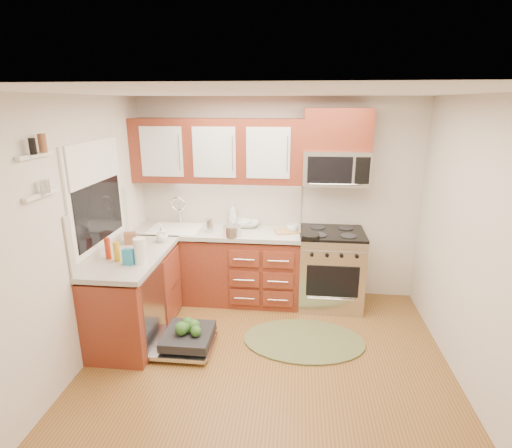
# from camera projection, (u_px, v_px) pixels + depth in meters

# --- Properties ---
(floor) EXTENTS (3.50, 3.50, 0.00)m
(floor) POSITION_uv_depth(u_px,v_px,m) (266.00, 372.00, 3.75)
(floor) COLOR brown
(floor) RESTS_ON ground
(ceiling) EXTENTS (3.50, 3.50, 0.00)m
(ceiling) POSITION_uv_depth(u_px,v_px,m) (268.00, 93.00, 3.01)
(ceiling) COLOR white
(ceiling) RESTS_ON ground
(wall_back) EXTENTS (3.50, 0.04, 2.50)m
(wall_back) POSITION_uv_depth(u_px,v_px,m) (278.00, 200.00, 5.04)
(wall_back) COLOR beige
(wall_back) RESTS_ON ground
(wall_front) EXTENTS (3.50, 0.04, 2.50)m
(wall_front) POSITION_uv_depth(u_px,v_px,m) (235.00, 389.00, 1.72)
(wall_front) COLOR beige
(wall_front) RESTS_ON ground
(wall_left) EXTENTS (0.04, 3.50, 2.50)m
(wall_left) POSITION_uv_depth(u_px,v_px,m) (71.00, 240.00, 3.56)
(wall_left) COLOR beige
(wall_left) RESTS_ON ground
(wall_right) EXTENTS (0.04, 3.50, 2.50)m
(wall_right) POSITION_uv_depth(u_px,v_px,m) (484.00, 256.00, 3.21)
(wall_right) COLOR beige
(wall_right) RESTS_ON ground
(base_cabinet_back) EXTENTS (2.05, 0.60, 0.85)m
(base_cabinet_back) POSITION_uv_depth(u_px,v_px,m) (218.00, 267.00, 5.07)
(base_cabinet_back) COLOR #5A2314
(base_cabinet_back) RESTS_ON ground
(base_cabinet_left) EXTENTS (0.60, 1.25, 0.85)m
(base_cabinet_left) POSITION_uv_depth(u_px,v_px,m) (135.00, 298.00, 4.27)
(base_cabinet_left) COLOR #5A2314
(base_cabinet_left) RESTS_ON ground
(countertop_back) EXTENTS (2.07, 0.64, 0.05)m
(countertop_back) POSITION_uv_depth(u_px,v_px,m) (217.00, 232.00, 4.93)
(countertop_back) COLOR #B2ADA3
(countertop_back) RESTS_ON base_cabinet_back
(countertop_left) EXTENTS (0.64, 1.27, 0.05)m
(countertop_left) POSITION_uv_depth(u_px,v_px,m) (132.00, 257.00, 4.13)
(countertop_left) COLOR #B2ADA3
(countertop_left) RESTS_ON base_cabinet_left
(backsplash_back) EXTENTS (2.05, 0.02, 0.57)m
(backsplash_back) POSITION_uv_depth(u_px,v_px,m) (221.00, 202.00, 5.11)
(backsplash_back) COLOR beige
(backsplash_back) RESTS_ON ground
(backsplash_left) EXTENTS (0.02, 1.25, 0.57)m
(backsplash_left) POSITION_uv_depth(u_px,v_px,m) (101.00, 227.00, 4.07)
(backsplash_left) COLOR beige
(backsplash_left) RESTS_ON ground
(upper_cabinets) EXTENTS (2.05, 0.35, 0.75)m
(upper_cabinets) POSITION_uv_depth(u_px,v_px,m) (217.00, 151.00, 4.77)
(upper_cabinets) COLOR #5A2314
(upper_cabinets) RESTS_ON ground
(cabinet_over_mw) EXTENTS (0.76, 0.35, 0.47)m
(cabinet_over_mw) POSITION_uv_depth(u_px,v_px,m) (338.00, 129.00, 4.55)
(cabinet_over_mw) COLOR #5A2314
(cabinet_over_mw) RESTS_ON ground
(range) EXTENTS (0.76, 0.64, 0.95)m
(range) POSITION_uv_depth(u_px,v_px,m) (331.00, 268.00, 4.90)
(range) COLOR silver
(range) RESTS_ON ground
(microwave) EXTENTS (0.76, 0.38, 0.40)m
(microwave) POSITION_uv_depth(u_px,v_px,m) (336.00, 168.00, 4.65)
(microwave) COLOR silver
(microwave) RESTS_ON ground
(sink) EXTENTS (0.62, 0.50, 0.26)m
(sink) POSITION_uv_depth(u_px,v_px,m) (176.00, 238.00, 4.99)
(sink) COLOR white
(sink) RESTS_ON ground
(dishwasher) EXTENTS (0.70, 0.60, 0.20)m
(dishwasher) POSITION_uv_depth(u_px,v_px,m) (185.00, 340.00, 4.09)
(dishwasher) COLOR silver
(dishwasher) RESTS_ON ground
(window) EXTENTS (0.03, 1.05, 1.05)m
(window) POSITION_uv_depth(u_px,v_px,m) (96.00, 195.00, 3.94)
(window) COLOR white
(window) RESTS_ON ground
(window_blind) EXTENTS (0.02, 0.96, 0.40)m
(window_blind) POSITION_uv_depth(u_px,v_px,m) (95.00, 162.00, 3.84)
(window_blind) COLOR white
(window_blind) RESTS_ON ground
(shelf_upper) EXTENTS (0.04, 0.40, 0.03)m
(shelf_upper) POSITION_uv_depth(u_px,v_px,m) (35.00, 155.00, 2.99)
(shelf_upper) COLOR white
(shelf_upper) RESTS_ON ground
(shelf_lower) EXTENTS (0.04, 0.40, 0.03)m
(shelf_lower) POSITION_uv_depth(u_px,v_px,m) (41.00, 194.00, 3.07)
(shelf_lower) COLOR white
(shelf_lower) RESTS_ON ground
(rug) EXTENTS (1.36, 0.96, 0.02)m
(rug) POSITION_uv_depth(u_px,v_px,m) (304.00, 340.00, 4.23)
(rug) COLOR brown
(rug) RESTS_ON ground
(skillet) EXTENTS (0.25, 0.25, 0.04)m
(skillet) POSITION_uv_depth(u_px,v_px,m) (310.00, 236.00, 4.54)
(skillet) COLOR black
(skillet) RESTS_ON range
(stock_pot) EXTENTS (0.23, 0.23, 0.13)m
(stock_pot) POSITION_uv_depth(u_px,v_px,m) (232.00, 231.00, 4.67)
(stock_pot) COLOR silver
(stock_pot) RESTS_ON countertop_back
(cutting_board) EXTENTS (0.35, 0.28, 0.02)m
(cutting_board) POSITION_uv_depth(u_px,v_px,m) (288.00, 231.00, 4.82)
(cutting_board) COLOR tan
(cutting_board) RESTS_ON countertop_back
(canister) EXTENTS (0.14, 0.14, 0.17)m
(canister) POSITION_uv_depth(u_px,v_px,m) (209.00, 226.00, 4.80)
(canister) COLOR silver
(canister) RESTS_ON countertop_back
(paper_towel_roll) EXTENTS (0.12, 0.12, 0.26)m
(paper_towel_roll) POSITION_uv_depth(u_px,v_px,m) (140.00, 251.00, 3.85)
(paper_towel_roll) COLOR white
(paper_towel_roll) RESTS_ON countertop_left
(mustard_bottle) EXTENTS (0.07, 0.07, 0.20)m
(mustard_bottle) POSITION_uv_depth(u_px,v_px,m) (117.00, 252.00, 3.92)
(mustard_bottle) COLOR gold
(mustard_bottle) RESTS_ON countertop_left
(red_bottle) EXTENTS (0.07, 0.07, 0.21)m
(red_bottle) POSITION_uv_depth(u_px,v_px,m) (108.00, 249.00, 3.98)
(red_bottle) COLOR #AD290E
(red_bottle) RESTS_ON countertop_left
(wooden_box) EXTENTS (0.15, 0.13, 0.13)m
(wooden_box) POSITION_uv_depth(u_px,v_px,m) (130.00, 238.00, 4.41)
(wooden_box) COLOR brown
(wooden_box) RESTS_ON countertop_left
(blue_carton) EXTENTS (0.10, 0.06, 0.16)m
(blue_carton) POSITION_uv_depth(u_px,v_px,m) (128.00, 257.00, 3.84)
(blue_carton) COLOR teal
(blue_carton) RESTS_ON countertop_left
(bowl_a) EXTENTS (0.27, 0.27, 0.07)m
(bowl_a) POSITION_uv_depth(u_px,v_px,m) (248.00, 224.00, 5.02)
(bowl_a) COLOR #999999
(bowl_a) RESTS_ON countertop_back
(bowl_b) EXTENTS (0.29, 0.29, 0.08)m
(bowl_b) POSITION_uv_depth(u_px,v_px,m) (241.00, 223.00, 5.03)
(bowl_b) COLOR #999999
(bowl_b) RESTS_ON countertop_back
(cup) EXTENTS (0.16, 0.16, 0.10)m
(cup) POSITION_uv_depth(u_px,v_px,m) (292.00, 228.00, 4.80)
(cup) COLOR #999999
(cup) RESTS_ON countertop_back
(soap_bottle_a) EXTENTS (0.14, 0.14, 0.29)m
(soap_bottle_a) POSITION_uv_depth(u_px,v_px,m) (233.00, 214.00, 5.09)
(soap_bottle_a) COLOR #999999
(soap_bottle_a) RESTS_ON countertop_back
(soap_bottle_b) EXTENTS (0.10, 0.10, 0.20)m
(soap_bottle_b) POSITION_uv_depth(u_px,v_px,m) (162.00, 233.00, 4.46)
(soap_bottle_b) COLOR #999999
(soap_bottle_b) RESTS_ON countertop_left
(soap_bottle_c) EXTENTS (0.16, 0.16, 0.17)m
(soap_bottle_c) POSITION_uv_depth(u_px,v_px,m) (162.00, 235.00, 4.46)
(soap_bottle_c) COLOR #999999
(soap_bottle_c) RESTS_ON countertop_left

